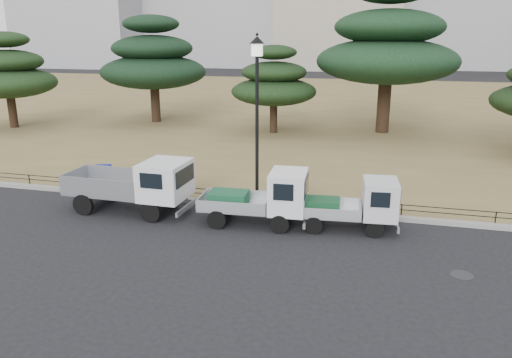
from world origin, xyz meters
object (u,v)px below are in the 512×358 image
(truck_kei_rear, at_px, (354,205))
(street_lamp, at_px, (257,93))
(truck_large, at_px, (135,183))
(truck_kei_front, at_px, (262,198))
(tarp_pile, at_px, (100,177))

(truck_kei_rear, distance_m, street_lamp, 5.16)
(truck_large, height_order, truck_kei_rear, truck_large)
(truck_kei_rear, bearing_deg, street_lamp, 152.51)
(truck_kei_front, distance_m, tarp_pile, 7.75)
(truck_kei_rear, bearing_deg, tarp_pile, 164.58)
(truck_kei_front, relative_size, tarp_pile, 2.24)
(truck_large, relative_size, truck_kei_rear, 1.34)
(truck_large, bearing_deg, truck_kei_front, 0.66)
(truck_kei_rear, bearing_deg, truck_kei_front, -179.29)
(tarp_pile, bearing_deg, truck_large, -37.35)
(truck_large, relative_size, truck_kei_front, 1.24)
(street_lamp, distance_m, tarp_pile, 7.72)
(truck_large, bearing_deg, tarp_pile, 143.98)
(truck_kei_rear, xyz_separation_m, street_lamp, (-3.65, 1.48, 3.34))
(truck_kei_front, height_order, street_lamp, street_lamp)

